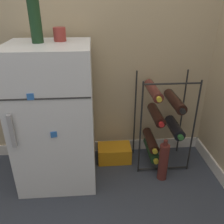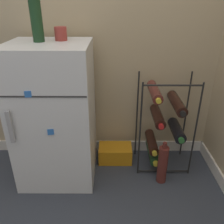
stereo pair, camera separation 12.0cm
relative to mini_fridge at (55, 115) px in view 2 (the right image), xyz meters
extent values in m
plane|color=#333842|center=(0.23, -0.30, -0.47)|extent=(14.00, 14.00, 0.00)
cube|color=silver|center=(0.23, 0.28, -0.43)|extent=(6.84, 0.01, 0.09)
cube|color=silver|center=(0.00, 0.00, 0.00)|extent=(0.50, 0.46, 0.95)
cube|color=#2D2D2D|center=(0.00, -0.23, 0.23)|extent=(0.49, 0.00, 0.01)
cube|color=#9E9EA3|center=(-0.20, -0.25, 0.05)|extent=(0.02, 0.02, 0.20)
cube|color=blue|center=(-0.07, -0.23, 0.24)|extent=(0.04, 0.01, 0.04)
cube|color=blue|center=(0.03, -0.23, 0.01)|extent=(0.04, 0.01, 0.04)
cylinder|color=black|center=(0.57, -0.02, -0.12)|extent=(0.01, 0.01, 0.71)
cylinder|color=black|center=(0.95, -0.02, -0.12)|extent=(0.01, 0.01, 0.71)
cylinder|color=black|center=(0.57, 0.22, -0.12)|extent=(0.01, 0.01, 0.71)
cylinder|color=black|center=(0.95, 0.22, -0.12)|extent=(0.01, 0.01, 0.71)
cylinder|color=black|center=(0.76, -0.02, -0.45)|extent=(0.38, 0.01, 0.01)
cylinder|color=black|center=(0.76, -0.02, 0.22)|extent=(0.38, 0.01, 0.01)
cylinder|color=#19381E|center=(0.70, 0.10, -0.37)|extent=(0.08, 0.27, 0.08)
cylinder|color=gold|center=(0.70, -0.05, -0.37)|extent=(0.04, 0.02, 0.04)
cylinder|color=black|center=(0.68, 0.10, -0.28)|extent=(0.07, 0.27, 0.07)
cylinder|color=gold|center=(0.68, -0.04, -0.28)|extent=(0.03, 0.02, 0.03)
cylinder|color=black|center=(0.86, 0.10, -0.17)|extent=(0.08, 0.25, 0.08)
cylinder|color=#2D7033|center=(0.86, -0.04, -0.17)|extent=(0.04, 0.02, 0.04)
cylinder|color=black|center=(0.71, 0.10, -0.06)|extent=(0.07, 0.27, 0.07)
cylinder|color=red|center=(0.71, -0.05, -0.06)|extent=(0.04, 0.02, 0.04)
cylinder|color=black|center=(0.84, 0.10, 0.05)|extent=(0.07, 0.31, 0.07)
cylinder|color=black|center=(0.84, -0.07, 0.05)|extent=(0.04, 0.02, 0.04)
cylinder|color=#56231E|center=(0.67, 0.10, 0.13)|extent=(0.07, 0.29, 0.07)
cylinder|color=gold|center=(0.67, -0.06, 0.13)|extent=(0.03, 0.02, 0.03)
cube|color=orange|center=(0.41, 0.14, -0.41)|extent=(0.26, 0.17, 0.13)
cylinder|color=maroon|center=(0.07, 0.08, 0.51)|extent=(0.07, 0.07, 0.08)
cylinder|color=#19381E|center=(-0.05, 0.03, 0.60)|extent=(0.07, 0.07, 0.24)
cylinder|color=#56231E|center=(0.73, -0.10, -0.33)|extent=(0.07, 0.07, 0.28)
cylinder|color=#56231E|center=(0.73, -0.10, -0.17)|extent=(0.03, 0.03, 0.04)
camera|label=1|loc=(0.27, -1.42, 0.72)|focal=38.00mm
camera|label=2|loc=(0.39, -1.42, 0.72)|focal=38.00mm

